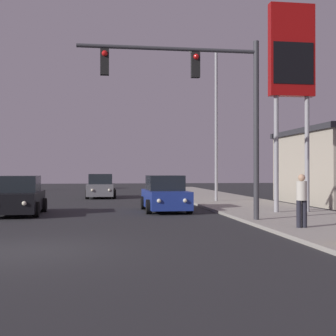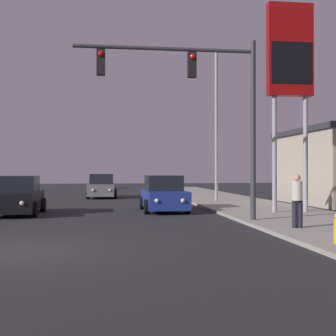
% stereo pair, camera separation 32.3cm
% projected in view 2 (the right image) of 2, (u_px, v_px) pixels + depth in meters
% --- Properties ---
extents(ground_plane, '(120.00, 120.00, 0.00)m').
position_uv_depth(ground_plane, '(13.00, 251.00, 10.98)').
color(ground_plane, '#28282B').
extents(sidewalk_right, '(5.00, 60.00, 0.12)m').
position_uv_depth(sidewalk_right, '(262.00, 210.00, 22.14)').
color(sidewalk_right, '#9E998E').
rests_on(sidewalk_right, ground).
extents(car_blue, '(2.04, 4.33, 1.68)m').
position_uv_depth(car_blue, '(164.00, 195.00, 21.89)').
color(car_blue, navy).
rests_on(car_blue, ground).
extents(car_grey, '(2.04, 4.34, 1.68)m').
position_uv_depth(car_grey, '(102.00, 187.00, 32.94)').
color(car_grey, slate).
rests_on(car_grey, ground).
extents(car_black, '(2.04, 4.32, 1.68)m').
position_uv_depth(car_black, '(18.00, 197.00, 20.24)').
color(car_black, black).
rests_on(car_black, ground).
extents(traffic_light_mast, '(6.54, 0.36, 6.50)m').
position_uv_depth(traffic_light_mast, '(204.00, 93.00, 16.71)').
color(traffic_light_mast, '#38383D').
rests_on(traffic_light_mast, sidewalk_right).
extents(street_lamp, '(1.74, 0.24, 9.00)m').
position_uv_depth(street_lamp, '(214.00, 116.00, 27.61)').
color(street_lamp, '#99999E').
rests_on(street_lamp, sidewalk_right).
extents(gas_station_sign, '(2.00, 0.42, 9.00)m').
position_uv_depth(gas_station_sign, '(290.00, 61.00, 20.15)').
color(gas_station_sign, '#99999E').
rests_on(gas_station_sign, sidewalk_right).
extents(pedestrian_on_sidewalk, '(0.34, 0.32, 1.67)m').
position_uv_depth(pedestrian_on_sidewalk, '(297.00, 198.00, 14.52)').
color(pedestrian_on_sidewalk, '#23232D').
rests_on(pedestrian_on_sidewalk, sidewalk_right).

